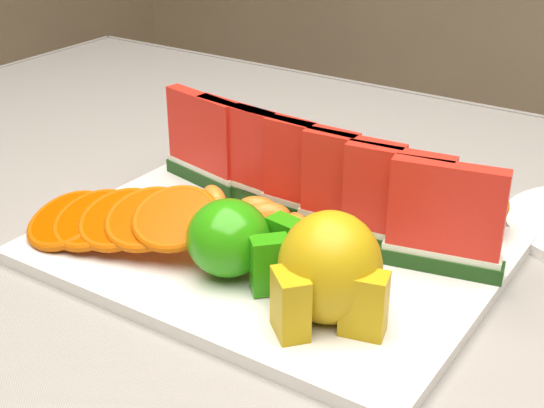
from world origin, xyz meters
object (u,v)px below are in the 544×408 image
Objects in this scene: apple_cluster at (237,241)px; pear_cluster at (330,272)px; fork at (311,159)px; platter at (270,248)px.

pear_cluster is at bearing -5.57° from apple_cluster.
apple_cluster is 0.29m from fork.
platter is at bearing -68.82° from fork.
apple_cluster is at bearing -71.89° from fork.
pear_cluster is 0.57× the size of fork.
platter is 0.07m from apple_cluster.
apple_cluster is 0.09m from pear_cluster.
pear_cluster is (0.10, -0.07, 0.04)m from platter.
pear_cluster reaches higher than platter.
platter is 0.22m from fork.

